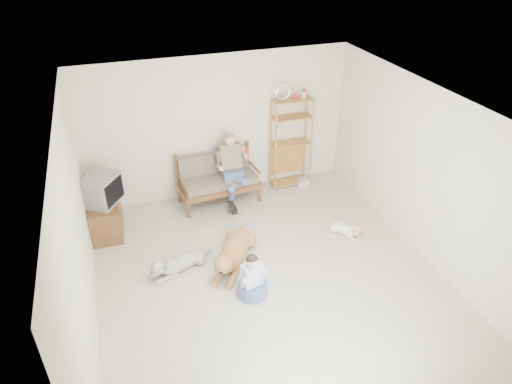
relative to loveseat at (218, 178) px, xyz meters
name	(u,v)px	position (x,y,z in m)	size (l,w,h in m)	color
floor	(269,278)	(0.13, -2.41, -0.49)	(5.50, 5.50, 0.00)	beige
ceiling	(272,110)	(0.13, -2.41, 2.21)	(5.50, 5.50, 0.00)	white
wall_back	(218,127)	(0.13, 0.34, 0.86)	(5.00, 5.00, 0.00)	beige
wall_front	(379,364)	(0.13, -5.16, 0.86)	(5.00, 5.00, 0.00)	beige
wall_left	(77,240)	(-2.37, -2.41, 0.86)	(5.50, 5.50, 0.00)	beige
wall_right	(425,175)	(2.63, -2.41, 0.86)	(5.50, 5.50, 0.00)	beige
loveseat	(218,178)	(0.00, 0.00, 0.00)	(1.55, 0.82, 0.95)	brown
man	(232,175)	(0.22, -0.23, 0.14)	(0.52, 0.74, 1.20)	#516395
etagere	(291,142)	(1.52, 0.14, 0.44)	(0.80, 0.35, 2.11)	#BC833B
book_stack	(303,182)	(1.76, -0.04, -0.41)	(0.23, 0.17, 0.15)	beige
tv_stand	(106,217)	(-2.09, -0.39, -0.19)	(0.56, 0.93, 0.60)	brown
crt_tv	(102,190)	(-2.06, -0.39, 0.36)	(0.72, 0.75, 0.49)	slate
wall_outlet	(157,188)	(-1.12, 0.32, -0.19)	(0.12, 0.02, 0.08)	silver
golden_retriever	(233,253)	(-0.27, -1.89, -0.29)	(0.96, 1.41, 0.48)	#A46C39
shaggy_dog	(178,263)	(-1.13, -1.79, -0.35)	(1.09, 0.54, 0.35)	white
terrier	(347,230)	(1.79, -1.82, -0.37)	(0.43, 0.64, 0.27)	silver
child	(252,280)	(-0.20, -2.63, -0.23)	(0.45, 0.45, 0.71)	#516395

